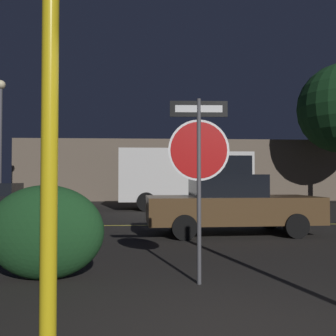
{
  "coord_description": "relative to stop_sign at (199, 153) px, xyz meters",
  "views": [
    {
      "loc": [
        -0.9,
        -3.14,
        1.44
      ],
      "look_at": [
        -0.4,
        5.83,
        1.7
      ],
      "focal_mm": 40.0,
      "sensor_mm": 36.0,
      "label": 1
    }
  ],
  "objects": [
    {
      "name": "stop_sign",
      "position": [
        0.0,
        0.0,
        0.0
      ],
      "size": [
        0.85,
        0.06,
        2.55
      ],
      "rotation": [
        0.0,
        0.0,
        -0.03
      ],
      "color": "#4C4C51",
      "rests_on": "ground_plane"
    },
    {
      "name": "building_backdrop",
      "position": [
        1.9,
        20.95,
        0.22
      ],
      "size": [
        22.37,
        3.97,
        4.03
      ],
      "primitive_type": "cube",
      "color": "#6B5B4C",
      "rests_on": "ground_plane"
    },
    {
      "name": "delivery_truck",
      "position": [
        1.23,
        12.71,
        -0.18
      ],
      "size": [
        6.16,
        2.66,
        2.83
      ],
      "rotation": [
        0.0,
        0.0,
        -1.56
      ],
      "color": "silver",
      "rests_on": "ground_plane"
    },
    {
      "name": "yellow_pole_left",
      "position": [
        -1.38,
        -2.52,
        -0.14
      ],
      "size": [
        0.12,
        0.12,
        3.31
      ],
      "primitive_type": "cylinder",
      "color": "yellow",
      "rests_on": "ground_plane"
    },
    {
      "name": "hedge_bush_1",
      "position": [
        -2.17,
        0.35,
        -1.12
      ],
      "size": [
        1.68,
        0.81,
        1.35
      ],
      "primitive_type": "ellipsoid",
      "color": "#19421E",
      "rests_on": "ground_plane"
    },
    {
      "name": "road_center_stripe",
      "position": [
        0.19,
        6.51,
        -1.79
      ],
      "size": [
        35.49,
        0.12,
        0.01
      ],
      "primitive_type": "cube",
      "color": "gold",
      "rests_on": "ground_plane"
    },
    {
      "name": "street_lamp",
      "position": [
        -7.44,
        12.3,
        1.98
      ],
      "size": [
        0.41,
        0.41,
        5.97
      ],
      "color": "#4C4C51",
      "rests_on": "ground_plane"
    },
    {
      "name": "passing_car_2",
      "position": [
        1.46,
        4.59,
        -1.03
      ],
      "size": [
        4.58,
        2.09,
        1.55
      ],
      "rotation": [
        0.0,
        0.0,
        -1.53
      ],
      "color": "brown",
      "rests_on": "ground_plane"
    }
  ]
}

